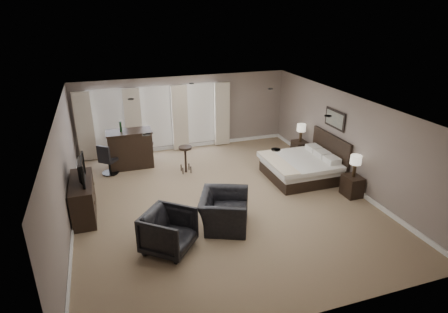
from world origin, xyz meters
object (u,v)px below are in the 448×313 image
object	(u,v)px
nightstand_far	(300,149)
lamp_near	(355,166)
bar_stool_right	(186,160)
lamp_far	(301,133)
dresser	(83,198)
armchair_near	(224,205)
bar_counter	(130,149)
bed	(298,159)
nightstand_near	(352,186)
armchair_far	(169,230)
bar_stool_left	(148,154)
desk_chair	(109,159)
tv	(80,178)

from	to	relation	value
nightstand_far	lamp_near	world-z (taller)	lamp_near
lamp_near	bar_stool_right	world-z (taller)	lamp_near
lamp_far	dresser	world-z (taller)	lamp_far
lamp_far	armchair_near	world-z (taller)	lamp_far
nightstand_far	armchair_near	xyz separation A→B (m)	(-3.79, -3.21, 0.25)
dresser	bar_counter	xyz separation A→B (m)	(1.40, 2.68, 0.14)
bed	bar_counter	size ratio (longest dim) A/B	1.43
nightstand_near	armchair_far	bearing A→B (deg)	-170.89
nightstand_near	nightstand_far	world-z (taller)	nightstand_far
bar_stool_left	bar_stool_right	world-z (taller)	bar_stool_right
nightstand_near	bar_counter	world-z (taller)	bar_counter
bed	lamp_far	xyz separation A→B (m)	(0.89, 1.45, 0.24)
armchair_far	bar_stool_right	size ratio (longest dim) A/B	1.17
armchair_near	armchair_far	size ratio (longest dim) A/B	1.25
armchair_near	bar_stool_right	bearing A→B (deg)	26.42
nightstand_near	bar_counter	size ratio (longest dim) A/B	0.41
armchair_far	desk_chair	distance (m)	4.52
dresser	bar_stool_left	xyz separation A→B (m)	(1.93, 2.56, -0.07)
armchair_near	bar_stool_left	distance (m)	4.28
nightstand_far	armchair_near	distance (m)	4.98
armchair_far	desk_chair	size ratio (longest dim) A/B	1.01
lamp_far	bar_counter	world-z (taller)	bar_counter
bar_counter	bed	bearing A→B (deg)	-27.99
armchair_far	bar_stool_right	distance (m)	3.97
armchair_near	bar_stool_left	world-z (taller)	armchair_near
lamp_near	lamp_far	bearing A→B (deg)	90.00
bed	desk_chair	world-z (taller)	bed
lamp_near	lamp_far	xyz separation A→B (m)	(0.00, 2.90, 0.00)
nightstand_far	dresser	bearing A→B (deg)	-166.41
bed	dresser	bearing A→B (deg)	-177.89
lamp_near	bar_stool_right	xyz separation A→B (m)	(-3.95, 2.94, -0.46)
nightstand_near	bed	bearing A→B (deg)	121.54
bar_stool_left	bar_stool_right	distance (m)	1.34
bar_counter	dresser	bearing A→B (deg)	-117.62
bed	dresser	xyz separation A→B (m)	(-6.03, -0.22, -0.16)
desk_chair	lamp_near	bearing A→B (deg)	-170.98
bar_counter	desk_chair	bearing A→B (deg)	-154.07
bar_stool_left	nightstand_near	bearing A→B (deg)	-37.23
lamp_near	armchair_near	xyz separation A→B (m)	(-3.79, -0.31, -0.34)
tv	desk_chair	size ratio (longest dim) A/B	1.02
nightstand_near	dresser	size ratio (longest dim) A/B	0.35
bar_stool_left	lamp_near	bearing A→B (deg)	-37.23
bar_counter	bar_stool_left	world-z (taller)	bar_counter
dresser	bed	bearing A→B (deg)	2.11
nightstand_far	dresser	distance (m)	7.12
bed	lamp_near	size ratio (longest dim) A/B	3.26
armchair_near	bar_counter	world-z (taller)	bar_counter
nightstand_far	lamp_far	world-z (taller)	lamp_far
bed	armchair_far	xyz separation A→B (m)	(-4.30, -2.28, -0.14)
lamp_far	desk_chair	world-z (taller)	lamp_far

